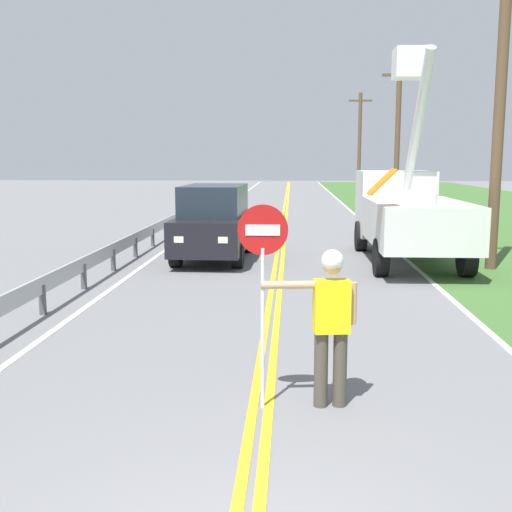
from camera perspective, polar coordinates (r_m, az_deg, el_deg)
centerline_yellow_left at (r=23.58m, az=2.20°, el=1.98°), size 0.11×110.00×0.01m
centerline_yellow_right at (r=23.58m, az=2.64°, el=1.97°), size 0.11×110.00×0.01m
edge_line_right at (r=23.80m, az=11.13°, el=1.88°), size 0.12×110.00×0.01m
edge_line_left at (r=23.90m, az=-6.24°, el=2.03°), size 0.12×110.00×0.01m
flagger_worker at (r=7.13m, az=6.82°, el=-5.62°), size 1.08×0.28×1.83m
stop_sign_paddle at (r=6.90m, az=0.62°, el=-0.42°), size 0.56×0.04×2.33m
utility_bucket_truck at (r=17.99m, az=13.53°, el=4.15°), size 2.67×6.82×5.79m
oncoming_suv_nearest at (r=17.69m, az=-3.81°, el=3.11°), size 2.01×4.65×2.10m
utility_pole_near at (r=17.18m, az=21.45°, el=13.93°), size 1.80×0.28×8.67m
utility_pole_mid at (r=34.63m, az=12.80°, el=10.70°), size 1.80×0.28×7.79m
utility_pole_far at (r=50.44m, az=9.43°, el=10.22°), size 1.80×0.28×7.92m
guardrail_left_shoulder at (r=19.57m, az=-10.17°, el=1.95°), size 0.10×32.00×0.71m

